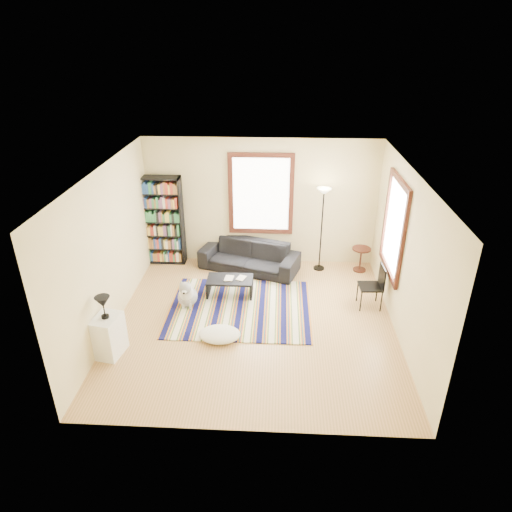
# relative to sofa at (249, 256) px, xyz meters

# --- Properties ---
(floor) EXTENTS (5.00, 5.00, 0.10)m
(floor) POSITION_rel_sofa_xyz_m (0.23, -2.05, -0.36)
(floor) COLOR tan
(floor) RESTS_ON ground
(ceiling) EXTENTS (5.00, 5.00, 0.10)m
(ceiling) POSITION_rel_sofa_xyz_m (0.23, -2.05, 2.54)
(ceiling) COLOR white
(ceiling) RESTS_ON floor
(wall_back) EXTENTS (5.00, 0.10, 2.80)m
(wall_back) POSITION_rel_sofa_xyz_m (0.23, 0.50, 1.09)
(wall_back) COLOR beige
(wall_back) RESTS_ON floor
(wall_front) EXTENTS (5.00, 0.10, 2.80)m
(wall_front) POSITION_rel_sofa_xyz_m (0.23, -4.60, 1.09)
(wall_front) COLOR beige
(wall_front) RESTS_ON floor
(wall_left) EXTENTS (0.10, 5.00, 2.80)m
(wall_left) POSITION_rel_sofa_xyz_m (-2.32, -2.05, 1.09)
(wall_left) COLOR beige
(wall_left) RESTS_ON floor
(wall_right) EXTENTS (0.10, 5.00, 2.80)m
(wall_right) POSITION_rel_sofa_xyz_m (2.78, -2.05, 1.09)
(wall_right) COLOR beige
(wall_right) RESTS_ON floor
(window_back) EXTENTS (1.20, 0.06, 1.60)m
(window_back) POSITION_rel_sofa_xyz_m (0.23, 0.42, 1.29)
(window_back) COLOR white
(window_back) RESTS_ON wall_back
(window_right) EXTENTS (0.06, 1.20, 1.60)m
(window_right) POSITION_rel_sofa_xyz_m (2.70, -1.25, 1.29)
(window_right) COLOR white
(window_right) RESTS_ON wall_right
(rug) EXTENTS (2.67, 2.13, 0.02)m
(rug) POSITION_rel_sofa_xyz_m (-0.08, -1.60, -0.30)
(rug) COLOR #0C0D3C
(rug) RESTS_ON floor
(sofa) EXTENTS (2.29, 1.46, 0.62)m
(sofa) POSITION_rel_sofa_xyz_m (0.00, 0.00, 0.00)
(sofa) COLOR black
(sofa) RESTS_ON floor
(bookshelf) EXTENTS (0.90, 0.30, 2.00)m
(bookshelf) POSITION_rel_sofa_xyz_m (-1.92, 0.27, 0.69)
(bookshelf) COLOR black
(bookshelf) RESTS_ON floor
(coffee_table) EXTENTS (0.96, 0.62, 0.36)m
(coffee_table) POSITION_rel_sofa_xyz_m (-0.31, -1.10, -0.13)
(coffee_table) COLOR black
(coffee_table) RESTS_ON floor
(book_a) EXTENTS (0.19, 0.24, 0.02)m
(book_a) POSITION_rel_sofa_xyz_m (-0.41, -1.10, 0.06)
(book_a) COLOR beige
(book_a) RESTS_ON coffee_table
(book_b) EXTENTS (0.22, 0.25, 0.02)m
(book_b) POSITION_rel_sofa_xyz_m (-0.16, -1.05, 0.06)
(book_b) COLOR beige
(book_b) RESTS_ON coffee_table
(floor_cushion) EXTENTS (0.73, 0.55, 0.18)m
(floor_cushion) POSITION_rel_sofa_xyz_m (-0.34, -2.57, -0.22)
(floor_cushion) COLOR white
(floor_cushion) RESTS_ON floor
(floor_lamp) EXTENTS (0.31, 0.31, 1.86)m
(floor_lamp) POSITION_rel_sofa_xyz_m (1.54, 0.10, 0.62)
(floor_lamp) COLOR black
(floor_lamp) RESTS_ON floor
(side_table) EXTENTS (0.44, 0.44, 0.54)m
(side_table) POSITION_rel_sofa_xyz_m (2.43, 0.07, -0.04)
(side_table) COLOR #3F1D0F
(side_table) RESTS_ON floor
(folding_chair) EXTENTS (0.44, 0.42, 0.86)m
(folding_chair) POSITION_rel_sofa_xyz_m (2.38, -1.38, 0.12)
(folding_chair) COLOR black
(folding_chair) RESTS_ON floor
(white_cabinet) EXTENTS (0.47, 0.56, 0.70)m
(white_cabinet) POSITION_rel_sofa_xyz_m (-2.07, -3.05, 0.04)
(white_cabinet) COLOR white
(white_cabinet) RESTS_ON floor
(table_lamp) EXTENTS (0.29, 0.29, 0.38)m
(table_lamp) POSITION_rel_sofa_xyz_m (-2.07, -3.05, 0.58)
(table_lamp) COLOR black
(table_lamp) RESTS_ON white_cabinet
(dog) EXTENTS (0.45, 0.61, 0.59)m
(dog) POSITION_rel_sofa_xyz_m (-1.08, -1.51, -0.02)
(dog) COLOR #B8B8B8
(dog) RESTS_ON floor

